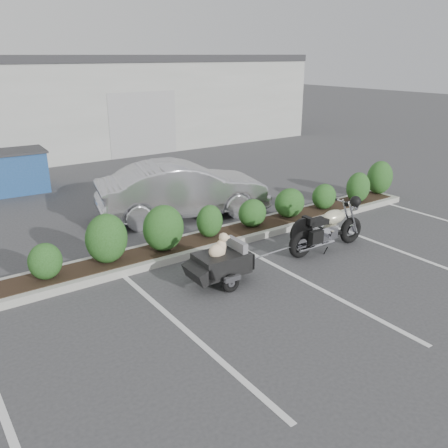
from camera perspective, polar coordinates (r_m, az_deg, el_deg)
ground at (r=8.65m, az=2.05°, el=-7.95°), size 90.00×90.00×0.00m
planter_kerb at (r=10.78m, az=-0.75°, el=-1.72°), size 12.00×1.00×0.15m
building at (r=23.64m, az=-24.31°, el=13.17°), size 26.00×10.00×4.00m
motorcycle at (r=10.40m, az=12.36°, el=-0.61°), size 2.10×0.71×1.21m
pet_trailer at (r=8.72m, az=-0.39°, el=-4.62°), size 1.67×0.93×1.00m
sedan at (r=12.30m, az=-4.92°, el=4.12°), size 4.61×2.49×1.44m
dumpster at (r=15.89m, az=-24.04°, el=5.80°), size 2.03×1.45×1.29m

